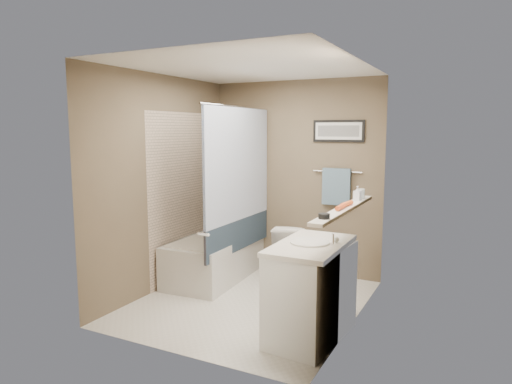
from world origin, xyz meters
The scene contains 33 objects.
ground centered at (0.00, 0.00, 0.00)m, with size 2.50×2.50×0.00m, color silver.
ceiling centered at (0.00, 0.00, 2.38)m, with size 2.20×2.50×0.04m, color white.
wall_back centered at (0.00, 1.23, 1.20)m, with size 2.20×0.04×2.40m, color brown.
wall_front centered at (0.00, -1.23, 1.20)m, with size 2.20×0.04×2.40m, color brown.
wall_left centered at (-1.08, 0.00, 1.20)m, with size 0.04×2.50×2.40m, color brown.
wall_right centered at (1.08, 0.00, 1.20)m, with size 0.04×2.50×2.40m, color brown.
tile_surround centered at (-1.09, 0.50, 1.00)m, with size 0.02×1.55×2.00m, color beige.
curtain_rod centered at (-0.40, 0.50, 2.05)m, with size 0.02×0.02×1.55m, color silver.
curtain_upper centered at (-0.40, 0.50, 1.40)m, with size 0.03×1.45×1.28m, color silver.
curtain_lower centered at (-0.40, 0.50, 0.58)m, with size 0.03×1.45×0.36m, color #243444.
mirror centered at (1.09, -0.15, 1.62)m, with size 0.02×1.60×1.00m, color silver.
shelf centered at (1.04, -0.15, 1.10)m, with size 0.12×1.60×0.03m, color silver.
towel_bar centered at (0.55, 1.22, 1.30)m, with size 0.02×0.02×0.60m, color silver.
towel centered at (0.55, 1.20, 1.12)m, with size 0.34×0.05×0.44m, color #80A5BB.
art_frame centered at (0.55, 1.23, 1.78)m, with size 0.62×0.03×0.26m, color black.
art_mat centered at (0.55, 1.22, 1.78)m, with size 0.56×0.00×0.20m, color white.
art_image centered at (0.55, 1.22, 1.78)m, with size 0.50×0.00×0.13m, color #595959.
door centered at (0.55, -1.24, 1.00)m, with size 0.80×0.02×2.00m, color silver.
door_handle centered at (0.22, -1.19, 1.00)m, with size 0.02×0.02×0.10m, color silver.
bathtub centered at (-0.75, 0.57, 0.25)m, with size 0.70×1.50×0.50m, color silver.
tub_rim centered at (-0.75, 0.57, 0.50)m, with size 0.56×1.36×0.02m, color silver.
toilet centered at (0.12, 0.90, 0.34)m, with size 0.38×0.67×0.69m, color white.
vanity centered at (0.85, -0.48, 0.40)m, with size 0.50×0.90×0.80m, color white.
countertop centered at (0.84, -0.48, 0.82)m, with size 0.54×0.96×0.04m, color beige.
sink_basin centered at (0.83, -0.48, 0.85)m, with size 0.34×0.34×0.01m, color silver.
faucet_spout centered at (1.03, -0.48, 0.89)m, with size 0.02×0.02×0.10m, color white.
faucet_knob centered at (1.03, -0.38, 0.87)m, with size 0.05×0.05×0.05m, color silver.
candle_bowl_near centered at (1.04, -0.74, 1.14)m, with size 0.09×0.09×0.04m, color black.
hair_brush_front centered at (1.04, -0.28, 1.14)m, with size 0.04×0.04×0.22m, color #D94F1E.
hair_brush_back centered at (1.04, -0.09, 1.14)m, with size 0.04×0.04×0.22m, color orange.
pink_comb centered at (1.04, 0.04, 1.12)m, with size 0.03×0.16×0.01m, color #FE9BCA.
glass_jar centered at (1.04, 0.40, 1.17)m, with size 0.08×0.08×0.10m, color silver.
soap_bottle centered at (1.04, 0.28, 1.19)m, with size 0.06×0.07×0.14m, color #999999.
Camera 1 is at (2.12, -4.06, 1.80)m, focal length 32.00 mm.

